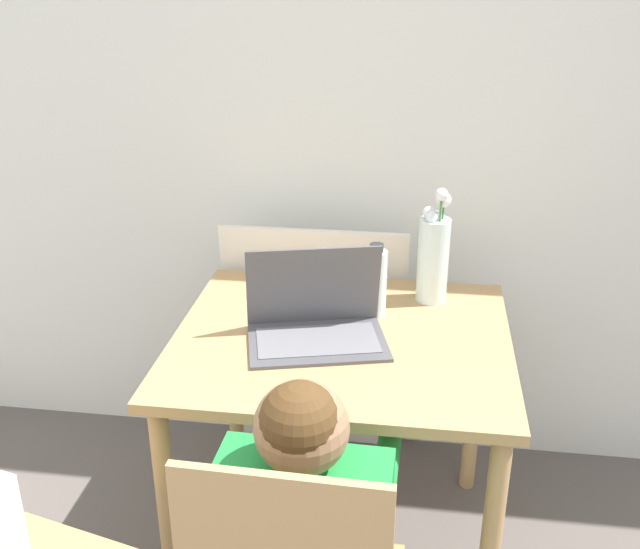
% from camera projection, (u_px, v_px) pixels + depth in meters
% --- Properties ---
extents(wall_back, '(6.40, 0.05, 2.50)m').
position_uv_depth(wall_back, '(417.00, 106.00, 2.35)').
color(wall_back, silver).
rests_on(wall_back, ground_plane).
extents(dining_table, '(0.91, 0.79, 0.74)m').
position_uv_depth(dining_table, '(341.00, 370.00, 2.07)').
color(dining_table, tan).
rests_on(dining_table, ground_plane).
extents(person_seated, '(0.36, 0.43, 0.99)m').
position_uv_depth(person_seated, '(307.00, 518.00, 1.54)').
color(person_seated, '#1E8438').
rests_on(person_seated, ground_plane).
extents(laptop, '(0.41, 0.32, 0.24)m').
position_uv_depth(laptop, '(316.00, 318.00, 2.00)').
color(laptop, '#4C4C51').
rests_on(laptop, dining_table).
extents(flower_vase, '(0.09, 0.09, 0.35)m').
position_uv_depth(flower_vase, '(433.00, 254.00, 2.18)').
color(flower_vase, silver).
rests_on(flower_vase, dining_table).
extents(water_bottle, '(0.06, 0.06, 0.22)m').
position_uv_depth(water_bottle, '(375.00, 282.00, 2.11)').
color(water_bottle, silver).
rests_on(water_bottle, dining_table).
extents(cardboard_panel, '(0.62, 0.14, 0.89)m').
position_uv_depth(cardboard_panel, '(316.00, 343.00, 2.60)').
color(cardboard_panel, silver).
rests_on(cardboard_panel, ground_plane).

